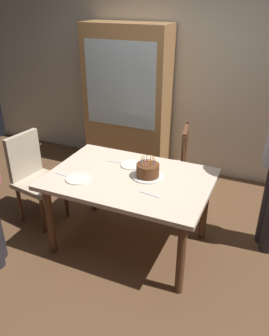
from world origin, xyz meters
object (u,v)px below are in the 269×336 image
plate_near_celebrant (78,179)px  chair_upholstered (34,174)px  chair_spindle_back (168,169)px  dining_table (129,186)px  birthday_cake (148,171)px  plate_far_side (132,165)px  china_cabinet (128,100)px

plate_near_celebrant → chair_upholstered: bearing=161.0°
plate_near_celebrant → chair_spindle_back: chair_spindle_back is taller
chair_spindle_back → chair_upholstered: size_ratio=1.00×
dining_table → birthday_cake: bearing=24.6°
plate_far_side → chair_upholstered: size_ratio=0.23×
chair_spindle_back → chair_upholstered: same height
dining_table → chair_upholstered: 1.12m
dining_table → birthday_cake: 0.22m
chair_upholstered → chair_spindle_back: bearing=33.4°
plate_near_celebrant → chair_spindle_back: (0.49, 1.04, -0.30)m
dining_table → china_cabinet: 1.75m
chair_upholstered → plate_far_side: bearing=10.8°
birthday_cake → plate_near_celebrant: size_ratio=1.27×
dining_table → china_cabinet: (-0.73, 1.56, 0.30)m
plate_near_celebrant → plate_far_side: same height
birthday_cake → china_cabinet: 1.74m
chair_spindle_back → chair_upholstered: bearing=-146.6°
plate_near_celebrant → chair_upholstered: chair_upholstered is taller
plate_far_side → chair_spindle_back: chair_spindle_back is taller
plate_near_celebrant → chair_upholstered: size_ratio=0.23×
dining_table → plate_near_celebrant: 0.47m
plate_far_side → chair_upholstered: 1.08m
birthday_cake → chair_spindle_back: 0.83m
birthday_cake → chair_spindle_back: chair_spindle_back is taller
chair_upholstered → china_cabinet: size_ratio=0.50×
birthday_cake → plate_far_side: birthday_cake is taller
dining_table → chair_upholstered: chair_upholstered is taller
chair_upholstered → china_cabinet: (0.38, 1.53, 0.42)m
birthday_cake → plate_far_side: bearing=145.2°
dining_table → plate_near_celebrant: (-0.40, -0.22, 0.10)m
dining_table → plate_far_side: 0.25m
plate_near_celebrant → chair_spindle_back: size_ratio=0.23×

